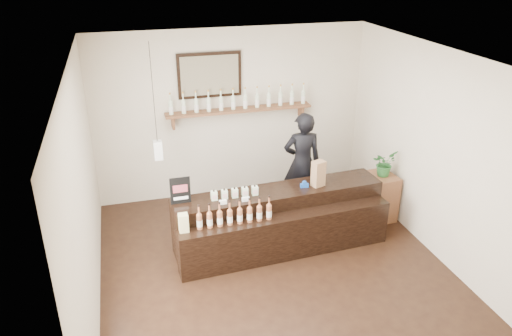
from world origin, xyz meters
name	(u,v)px	position (x,y,z in m)	size (l,w,h in m)	color
ground	(276,271)	(0.00, 0.00, 0.00)	(5.00, 5.00, 0.00)	black
room_shell	(279,153)	(0.00, 0.00, 1.70)	(5.00, 5.00, 5.00)	beige
back_wall_decor	(224,96)	(-0.15, 2.37, 1.76)	(2.66, 0.96, 1.69)	brown
counter	(280,221)	(0.24, 0.59, 0.40)	(3.02, 0.97, 0.98)	black
promo_sign	(180,191)	(-1.12, 0.68, 1.02)	(0.27, 0.03, 0.37)	black
paper_bag	(318,174)	(0.82, 0.68, 1.02)	(0.20, 0.18, 0.37)	brown
tape_dispenser	(304,185)	(0.62, 0.68, 0.88)	(0.12, 0.06, 0.10)	#16479F
side_cabinet	(380,196)	(2.00, 0.94, 0.37)	(0.41, 0.54, 0.73)	brown
potted_plant	(384,163)	(2.00, 0.94, 0.93)	(0.35, 0.31, 0.39)	#29672D
shopkeeper	(302,156)	(0.91, 1.55, 0.93)	(0.67, 0.44, 1.85)	black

